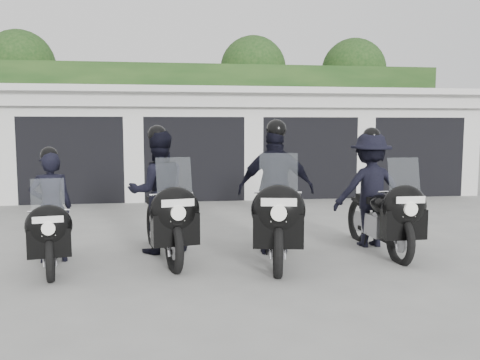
{
  "coord_description": "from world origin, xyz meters",
  "views": [
    {
      "loc": [
        -0.73,
        -7.75,
        1.96
      ],
      "look_at": [
        0.5,
        0.73,
        1.05
      ],
      "focal_mm": 38.0,
      "sensor_mm": 36.0,
      "label": 1
    }
  ],
  "objects": [
    {
      "name": "ground",
      "position": [
        0.0,
        0.0,
        0.0
      ],
      "size": [
        80.0,
        80.0,
        0.0
      ],
      "primitive_type": "plane",
      "color": "gray",
      "rests_on": "ground"
    },
    {
      "name": "garage_block",
      "position": [
        -0.0,
        8.06,
        1.42
      ],
      "size": [
        16.4,
        6.8,
        2.96
      ],
      "color": "silver",
      "rests_on": "ground"
    },
    {
      "name": "background_vegetation",
      "position": [
        0.37,
        12.92,
        2.77
      ],
      "size": [
        20.0,
        3.9,
        5.8
      ],
      "color": "#153413",
      "rests_on": "ground"
    },
    {
      "name": "police_bike_a",
      "position": [
        -2.34,
        -0.48,
        0.68
      ],
      "size": [
        0.81,
        1.96,
        1.72
      ],
      "rotation": [
        0.0,
        0.0,
        0.18
      ],
      "color": "black",
      "rests_on": "ground"
    },
    {
      "name": "police_bike_b",
      "position": [
        -0.83,
        -0.07,
        0.86
      ],
      "size": [
        1.13,
        2.32,
        2.04
      ],
      "rotation": [
        0.0,
        0.0,
        0.2
      ],
      "color": "black",
      "rests_on": "ground"
    },
    {
      "name": "police_bike_c",
      "position": [
        0.88,
        -0.4,
        0.9
      ],
      "size": [
        1.26,
        2.42,
        2.13
      ],
      "rotation": [
        0.0,
        0.0,
        -0.19
      ],
      "color": "black",
      "rests_on": "ground"
    },
    {
      "name": "police_bike_d",
      "position": [
        2.56,
        -0.11,
        0.85
      ],
      "size": [
        1.21,
        2.3,
        2.0
      ],
      "rotation": [
        0.0,
        0.0,
        0.02
      ],
      "color": "black",
      "rests_on": "ground"
    }
  ]
}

